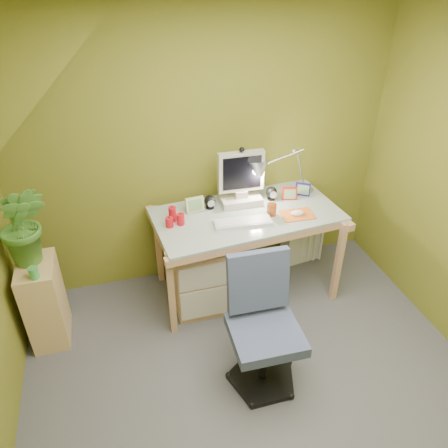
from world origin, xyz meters
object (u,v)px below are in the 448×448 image
object	(u,v)px
side_ledge	(45,302)
radiator	(301,243)
desk	(246,253)
potted_plant	(24,225)
task_chair	(266,333)
desk_lamp	(293,161)
monitor	(241,177)

from	to	relation	value
side_ledge	radiator	bearing A→B (deg)	9.73
desk	radiator	size ratio (longest dim) A/B	3.95
potted_plant	radiator	xyz separation A→B (m)	(2.32, 0.35, -0.83)
desk	radiator	world-z (taller)	desk
desk	side_ledge	xyz separation A→B (m)	(-1.65, -0.12, -0.05)
task_chair	desk_lamp	bearing A→B (deg)	62.98
monitor	task_chair	size ratio (longest dim) A/B	0.51
desk	monitor	size ratio (longest dim) A/B	3.12
desk_lamp	potted_plant	bearing A→B (deg)	-169.17
desk	desk_lamp	distance (m)	0.87
monitor	task_chair	distance (m)	1.30
desk	side_ledge	size ratio (longest dim) A/B	2.13
potted_plant	radiator	distance (m)	2.49
potted_plant	radiator	size ratio (longest dim) A/B	1.65
side_ledge	radiator	size ratio (longest dim) A/B	1.86
task_chair	monitor	bearing A→B (deg)	82.62
side_ledge	potted_plant	bearing A→B (deg)	90.00
desk	monitor	distance (m)	0.67
monitor	side_ledge	world-z (taller)	monitor
task_chair	radiator	distance (m)	1.55
desk_lamp	radiator	bearing A→B (deg)	28.38
radiator	side_ledge	bearing A→B (deg)	-178.08
desk	task_chair	distance (m)	1.00
monitor	potted_plant	world-z (taller)	potted_plant
monitor	radiator	distance (m)	1.09
monitor	radiator	size ratio (longest dim) A/B	1.26
desk	task_chair	world-z (taller)	task_chair
desk	monitor	world-z (taller)	monitor
desk_lamp	side_ledge	world-z (taller)	desk_lamp
desk	side_ledge	world-z (taller)	desk
desk	potted_plant	bearing A→B (deg)	177.19
task_chair	desk	bearing A→B (deg)	80.99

